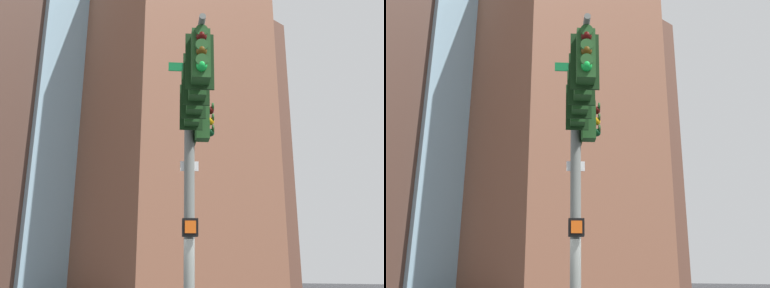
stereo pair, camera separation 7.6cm
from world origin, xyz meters
TOP-DOWN VIEW (x-y plane):
  - signal_pole_assembly at (0.60, 0.35)m, footprint 2.73×3.30m
  - building_brick_nearside at (-25.65, -35.04)m, footprint 21.45×19.65m
  - building_brick_midblock at (-30.36, -36.02)m, footprint 20.28×19.00m
  - building_glass_tower at (-21.24, -52.64)m, footprint 23.07×28.41m

SIDE VIEW (x-z plane):
  - signal_pole_assembly at x=0.60m, z-range 1.28..8.47m
  - building_brick_midblock at x=-30.36m, z-range 0.00..37.54m
  - building_brick_nearside at x=-25.65m, z-range 0.00..41.69m
  - building_glass_tower at x=-21.24m, z-range 0.00..79.49m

